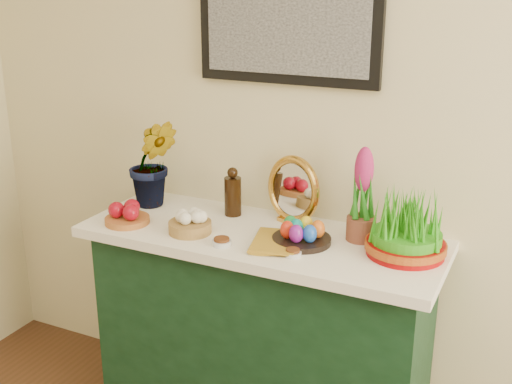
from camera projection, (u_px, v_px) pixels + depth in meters
sideboard at (261, 338)px, 2.62m from camera, size 1.30×0.45×0.85m
tablecloth at (262, 237)px, 2.47m from camera, size 1.40×0.55×0.04m
hyacinth_green at (152, 149)px, 2.68m from camera, size 0.32×0.31×0.50m
apple_bowl at (127, 214)px, 2.55m from camera, size 0.23×0.23×0.09m
garlic_basket at (190, 223)px, 2.46m from camera, size 0.21×0.21×0.09m
vinegar_cruet at (233, 194)px, 2.62m from camera, size 0.07×0.07×0.20m
mirror at (293, 190)px, 2.54m from camera, size 0.28×0.16×0.27m
book at (253, 239)px, 2.36m from camera, size 0.20×0.25×0.03m
spice_dish_left at (222, 242)px, 2.35m from camera, size 0.07×0.07×0.03m
spice_dish_right at (293, 253)px, 2.26m from camera, size 0.06×0.06×0.03m
egg_plate at (301, 234)px, 2.36m from camera, size 0.26×0.26×0.09m
hyacinth_pink at (363, 199)px, 2.35m from camera, size 0.11×0.11×0.36m
wheatgrass_sabzeh at (407, 228)px, 2.24m from camera, size 0.29×0.29×0.23m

